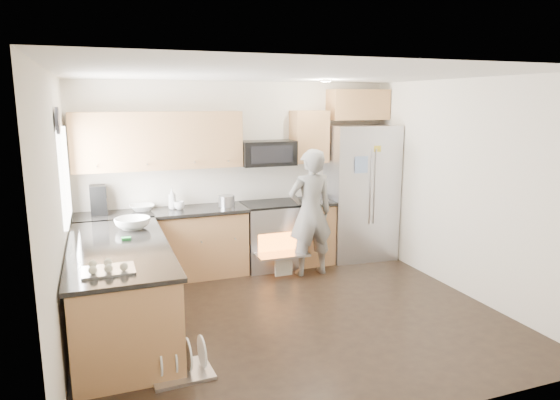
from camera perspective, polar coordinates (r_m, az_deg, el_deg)
name	(u,v)px	position (r m, az deg, el deg)	size (l,w,h in m)	color
ground	(291,316)	(5.65, 1.24, -13.14)	(4.50, 4.50, 0.00)	black
room_shell	(288,166)	(5.19, 0.87, 3.96)	(4.54, 4.04, 2.62)	white
back_cabinet_run	(203,204)	(6.80, -8.79, -0.49)	(4.45, 0.64, 2.50)	#B57E48
peninsula	(121,289)	(5.37, -17.67, -9.64)	(0.96, 2.36, 1.05)	#B57E48
stove_range	(270,220)	(7.05, -1.14, -2.34)	(0.76, 0.97, 1.79)	#B7B7BC
refrigerator	(359,192)	(7.57, 9.04, 0.91)	(1.03, 0.83, 1.99)	#B7B7BC
person	(311,213)	(6.71, 3.51, -1.46)	(0.63, 0.41, 1.72)	gray
dish_rack	(181,365)	(4.63, -11.22, -18.03)	(0.54, 0.44, 0.32)	#B7B7BC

